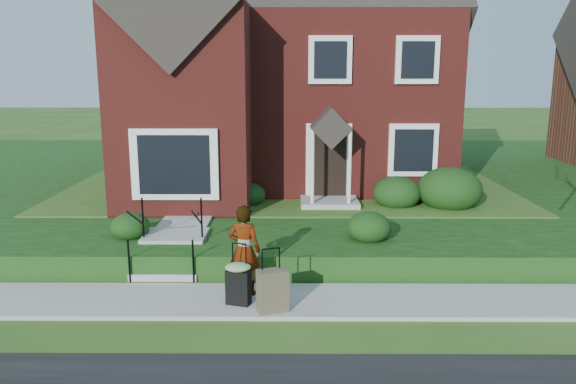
{
  "coord_description": "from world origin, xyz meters",
  "views": [
    {
      "loc": [
        0.14,
        -9.93,
        4.27
      ],
      "look_at": [
        0.06,
        2.0,
        1.72
      ],
      "focal_mm": 35.0,
      "sensor_mm": 36.0,
      "label": 1
    }
  ],
  "objects_px": {
    "suitcase_olive": "(273,291)",
    "front_steps": "(172,249)",
    "woman": "(244,250)",
    "suitcase_black": "(238,281)"
  },
  "relations": [
    {
      "from": "suitcase_black",
      "to": "woman",
      "type": "bearing_deg",
      "value": 97.93
    },
    {
      "from": "front_steps",
      "to": "woman",
      "type": "height_order",
      "value": "woman"
    },
    {
      "from": "woman",
      "to": "suitcase_olive",
      "type": "bearing_deg",
      "value": 138.77
    },
    {
      "from": "suitcase_black",
      "to": "suitcase_olive",
      "type": "bearing_deg",
      "value": -10.09
    },
    {
      "from": "woman",
      "to": "suitcase_olive",
      "type": "xyz_separation_m",
      "value": [
        0.56,
        -0.83,
        -0.49
      ]
    },
    {
      "from": "suitcase_olive",
      "to": "front_steps",
      "type": "bearing_deg",
      "value": 114.46
    },
    {
      "from": "front_steps",
      "to": "suitcase_olive",
      "type": "height_order",
      "value": "front_steps"
    },
    {
      "from": "front_steps",
      "to": "suitcase_black",
      "type": "distance_m",
      "value": 2.66
    },
    {
      "from": "front_steps",
      "to": "woman",
      "type": "distance_m",
      "value": 2.39
    },
    {
      "from": "front_steps",
      "to": "suitcase_black",
      "type": "height_order",
      "value": "front_steps"
    }
  ]
}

